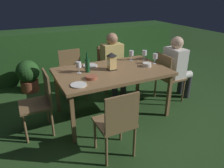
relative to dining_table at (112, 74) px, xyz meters
name	(u,v)px	position (x,y,z in m)	size (l,w,h in m)	color
ground_plane	(112,113)	(0.00, 0.00, -0.69)	(16.00, 16.00, 0.00)	#26471E
dining_table	(112,74)	(0.00, 0.00, 0.00)	(1.66, 1.02, 0.75)	olive
chair_head_near	(40,100)	(-1.08, 0.00, -0.21)	(0.40, 0.42, 0.87)	brown
chair_side_right_a	(72,72)	(-0.37, 0.90, -0.21)	(0.42, 0.40, 0.87)	brown
chair_side_left_a	(117,122)	(-0.37, -0.90, -0.21)	(0.42, 0.40, 0.87)	brown
chair_head_far	(167,75)	(1.08, 0.00, -0.21)	(0.40, 0.42, 0.87)	brown
person_in_cream	(177,65)	(1.28, 0.00, -0.05)	(0.48, 0.38, 1.15)	white
chair_side_right_b	(109,66)	(0.37, 0.90, -0.21)	(0.42, 0.40, 0.87)	brown
person_in_mustard	(114,61)	(0.37, 0.71, -0.05)	(0.38, 0.47, 1.15)	tan
lantern_centerpiece	(112,60)	(0.01, 0.03, 0.20)	(0.15, 0.15, 0.27)	black
green_bottle_on_table	(87,65)	(-0.35, 0.10, 0.16)	(0.07, 0.07, 0.29)	#144723
wine_glass_a	(144,53)	(0.73, 0.23, 0.17)	(0.08, 0.08, 0.17)	silver
wine_glass_b	(155,57)	(0.77, -0.02, 0.17)	(0.08, 0.08, 0.17)	silver
wine_glass_c	(79,65)	(-0.48, 0.11, 0.17)	(0.08, 0.08, 0.17)	silver
wine_glass_d	(131,54)	(0.52, 0.32, 0.17)	(0.08, 0.08, 0.17)	silver
plate_a	(90,66)	(-0.22, 0.33, 0.06)	(0.23, 0.23, 0.01)	silver
plate_b	(79,85)	(-0.62, -0.32, 0.06)	(0.20, 0.20, 0.01)	white
bowl_olives	(91,77)	(-0.40, -0.18, 0.08)	(0.16, 0.16, 0.04)	#9E5138
bowl_bread	(147,65)	(0.58, -0.07, 0.08)	(0.14, 0.14, 0.06)	silver
hedge_backdrop	(72,51)	(0.00, 2.20, -0.16)	(5.27, 0.72, 1.06)	#234C1E
potted_plant_corner	(28,75)	(-1.10, 1.49, -0.35)	(0.44, 0.44, 0.63)	brown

